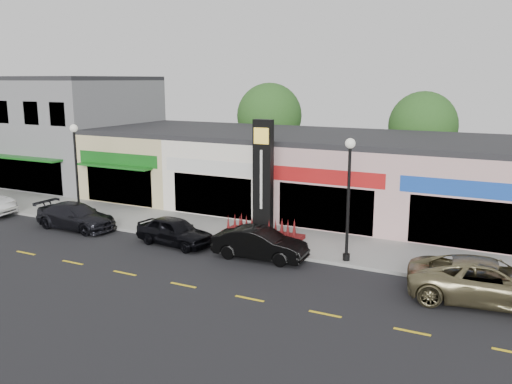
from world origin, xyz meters
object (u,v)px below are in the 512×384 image
at_px(lamp_west_near, 76,162).
at_px(pylon_sign, 263,196).
at_px(car_black_conv, 260,244).
at_px(car_gold_suv, 489,282).
at_px(car_black_sedan, 175,231).
at_px(car_dark_sedan, 76,216).
at_px(lamp_east_near, 349,187).

distance_m(lamp_west_near, pylon_sign, 11.19).
distance_m(car_black_conv, car_gold_suv, 9.74).
bearing_deg(lamp_west_near, car_gold_suv, -4.63).
relative_size(car_black_sedan, car_gold_suv, 0.71).
relative_size(car_dark_sedan, car_gold_suv, 0.83).
distance_m(lamp_west_near, car_black_sedan, 8.12).
height_order(lamp_west_near, car_dark_sedan, lamp_west_near).
bearing_deg(car_gold_suv, car_black_sedan, 79.67).
xyz_separation_m(car_black_conv, car_gold_suv, (9.72, -0.60, 0.09)).
bearing_deg(car_gold_suv, pylon_sign, 64.42).
bearing_deg(car_black_sedan, pylon_sign, -43.36).
distance_m(car_dark_sedan, car_black_conv, 11.32).
xyz_separation_m(car_dark_sedan, car_black_sedan, (6.59, 0.01, 0.00)).
bearing_deg(car_black_sedan, car_gold_suv, -85.61).
bearing_deg(car_black_conv, lamp_east_near, -76.01).
xyz_separation_m(lamp_west_near, car_gold_suv, (21.99, -1.78, -2.67)).
xyz_separation_m(lamp_east_near, car_black_conv, (-3.73, -1.18, -2.76)).
height_order(lamp_west_near, pylon_sign, pylon_sign).
distance_m(lamp_west_near, car_gold_suv, 22.23).
distance_m(pylon_sign, car_black_conv, 3.51).
xyz_separation_m(lamp_west_near, car_black_conv, (12.27, -1.18, -2.76)).
bearing_deg(lamp_west_near, pylon_sign, 8.77).
bearing_deg(lamp_east_near, car_gold_suv, -16.54).
distance_m(lamp_east_near, car_black_sedan, 8.98).
bearing_deg(car_dark_sedan, car_black_conv, -88.92).
xyz_separation_m(lamp_west_near, car_black_sedan, (7.54, -1.20, -2.77)).
relative_size(lamp_east_near, car_black_sedan, 1.32).
distance_m(lamp_east_near, pylon_sign, 5.42).
bearing_deg(car_black_conv, pylon_sign, 20.37).
bearing_deg(lamp_west_near, car_dark_sedan, -51.68).
height_order(pylon_sign, car_gold_suv, pylon_sign).
height_order(lamp_east_near, car_gold_suv, lamp_east_near).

